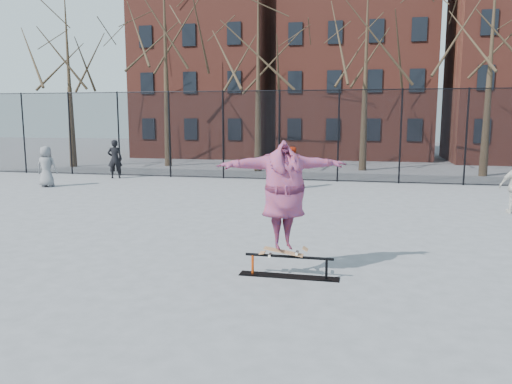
% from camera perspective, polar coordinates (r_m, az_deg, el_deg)
% --- Properties ---
extents(ground, '(100.00, 100.00, 0.00)m').
position_cam_1_polar(ground, '(9.73, -2.65, -8.40)').
color(ground, slate).
extents(skate_rail, '(1.80, 0.28, 0.40)m').
position_cam_1_polar(skate_rail, '(9.05, 3.78, -8.70)').
color(skate_rail, black).
rests_on(skate_rail, ground).
extents(skateboard, '(0.77, 0.18, 0.09)m').
position_cam_1_polar(skateboard, '(8.98, 3.17, -6.92)').
color(skateboard, '#98653D').
rests_on(skateboard, skate_rail).
extents(skater, '(2.41, 1.58, 1.92)m').
position_cam_1_polar(skater, '(8.76, 3.22, -0.57)').
color(skater, '#763C96').
rests_on(skater, skateboard).
extents(bystander_grey, '(0.87, 0.62, 1.66)m').
position_cam_1_polar(bystander_grey, '(21.93, -22.83, 2.70)').
color(bystander_grey, slate).
rests_on(bystander_grey, ground).
extents(bystander_black, '(0.76, 0.63, 1.79)m').
position_cam_1_polar(bystander_black, '(23.93, -15.82, 3.65)').
color(bystander_black, black).
rests_on(bystander_black, ground).
extents(bystander_red, '(1.01, 0.95, 1.65)m').
position_cam_1_polar(bystander_red, '(19.86, 4.06, 2.80)').
color(bystander_red, '#A2240E').
rests_on(bystander_red, ground).
extents(fence, '(34.03, 0.07, 4.00)m').
position_cam_1_polar(fence, '(22.12, 6.24, 6.56)').
color(fence, black).
rests_on(fence, ground).
extents(tree_row, '(33.66, 7.46, 10.67)m').
position_cam_1_polar(tree_row, '(26.64, 6.96, 18.35)').
color(tree_row, black).
rests_on(tree_row, ground).
extents(rowhouses, '(29.00, 7.00, 13.00)m').
position_cam_1_polar(rowhouses, '(35.16, 10.04, 13.79)').
color(rowhouses, '#5D271E').
rests_on(rowhouses, ground).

